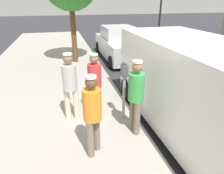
# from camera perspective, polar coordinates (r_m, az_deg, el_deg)

# --- Properties ---
(ground_plane) EXTENTS (80.00, 80.00, 0.00)m
(ground_plane) POSITION_cam_1_polar(r_m,az_deg,el_deg) (5.51, 18.25, -10.01)
(ground_plane) COLOR #2D2D33
(sidewalk_slab) EXTENTS (5.00, 32.00, 0.15)m
(sidewalk_slab) POSITION_cam_1_polar(r_m,az_deg,el_deg) (4.82, -21.30, -14.88)
(sidewalk_slab) COLOR #9E998E
(sidewalk_slab) RESTS_ON ground
(parking_meter_near) EXTENTS (0.14, 0.18, 1.52)m
(parking_meter_near) POSITION_cam_1_polar(r_m,az_deg,el_deg) (4.75, 3.51, 1.80)
(parking_meter_near) COLOR gray
(parking_meter_near) RESTS_ON sidewalk_slab
(pedestrian_in_red) EXTENTS (0.34, 0.34, 1.63)m
(pedestrian_in_red) POSITION_cam_1_polar(r_m,az_deg,el_deg) (4.99, -4.96, 1.61)
(pedestrian_in_red) COLOR beige
(pedestrian_in_red) RESTS_ON sidewalk_slab
(pedestrian_in_gray) EXTENTS (0.35, 0.34, 1.70)m
(pedestrian_in_gray) POSITION_cam_1_polar(r_m,az_deg,el_deg) (4.86, -11.93, 1.08)
(pedestrian_in_gray) COLOR beige
(pedestrian_in_gray) RESTS_ON sidewalk_slab
(pedestrian_in_orange) EXTENTS (0.34, 0.34, 1.63)m
(pedestrian_in_orange) POSITION_cam_1_polar(r_m,az_deg,el_deg) (3.68, -5.65, -7.07)
(pedestrian_in_orange) COLOR #726656
(pedestrian_in_orange) RESTS_ON sidewalk_slab
(pedestrian_in_green) EXTENTS (0.34, 0.36, 1.69)m
(pedestrian_in_green) POSITION_cam_1_polar(r_m,az_deg,el_deg) (4.29, 6.85, -1.82)
(pedestrian_in_green) COLOR #726656
(pedestrian_in_green) RESTS_ON sidewalk_slab
(parked_van) EXTENTS (2.19, 5.23, 2.15)m
(parked_van) POSITION_cam_1_polar(r_m,az_deg,el_deg) (4.80, 23.82, -0.40)
(parked_van) COLOR white
(parked_van) RESTS_ON ground
(parked_sedan_behind) EXTENTS (1.96, 4.41, 1.65)m
(parked_sedan_behind) POSITION_cam_1_polar(r_m,az_deg,el_deg) (10.93, 2.15, 12.11)
(parked_sedan_behind) COLOR #BCBCC1
(parked_sedan_behind) RESTS_ON ground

